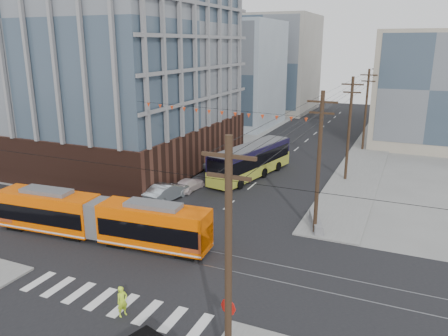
# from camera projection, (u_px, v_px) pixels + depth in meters

# --- Properties ---
(ground) EXTENTS (160.00, 160.00, 0.00)m
(ground) POSITION_uv_depth(u_px,v_px,m) (142.00, 277.00, 27.51)
(ground) COLOR slate
(office_building) EXTENTS (30.00, 25.00, 28.60)m
(office_building) POSITION_uv_depth(u_px,v_px,m) (90.00, 43.00, 52.34)
(office_building) COLOR #381E16
(office_building) RESTS_ON ground
(bg_bldg_nw_near) EXTENTS (18.00, 16.00, 18.00)m
(bg_bldg_nw_near) POSITION_uv_depth(u_px,v_px,m) (225.00, 74.00, 77.37)
(bg_bldg_nw_near) COLOR #8C99A5
(bg_bldg_nw_near) RESTS_ON ground
(bg_bldg_ne_near) EXTENTS (14.00, 14.00, 16.00)m
(bg_bldg_ne_near) POSITION_uv_depth(u_px,v_px,m) (429.00, 89.00, 61.33)
(bg_bldg_ne_near) COLOR gray
(bg_bldg_ne_near) RESTS_ON ground
(bg_bldg_nw_far) EXTENTS (16.00, 18.00, 20.00)m
(bg_bldg_nw_far) POSITION_uv_depth(u_px,v_px,m) (275.00, 64.00, 93.53)
(bg_bldg_nw_far) COLOR gray
(bg_bldg_nw_far) RESTS_ON ground
(bg_bldg_ne_far) EXTENTS (16.00, 16.00, 14.00)m
(bg_bldg_ne_far) POSITION_uv_depth(u_px,v_px,m) (439.00, 85.00, 78.43)
(bg_bldg_ne_far) COLOR #8C99A5
(bg_bldg_ne_far) RESTS_ON ground
(utility_pole_near) EXTENTS (0.30, 0.30, 11.00)m
(utility_pole_near) POSITION_uv_depth(u_px,v_px,m) (228.00, 270.00, 17.42)
(utility_pole_near) COLOR black
(utility_pole_near) RESTS_ON ground
(utility_pole_far) EXTENTS (0.30, 0.30, 11.00)m
(utility_pole_far) POSITION_uv_depth(u_px,v_px,m) (376.00, 98.00, 71.97)
(utility_pole_far) COLOR black
(utility_pole_far) RESTS_ON ground
(streetcar) EXTENTS (17.43, 3.81, 3.33)m
(streetcar) POSITION_uv_depth(u_px,v_px,m) (99.00, 218.00, 32.47)
(streetcar) COLOR #F35700
(streetcar) RESTS_ON ground
(city_bus) EXTENTS (5.26, 13.12, 3.63)m
(city_bus) POSITION_uv_depth(u_px,v_px,m) (251.00, 161.00, 47.81)
(city_bus) COLOR black
(city_bus) RESTS_ON ground
(parked_car_silver) EXTENTS (2.46, 5.27, 1.67)m
(parked_car_silver) POSITION_uv_depth(u_px,v_px,m) (167.00, 192.00, 40.83)
(parked_car_silver) COLOR #9FABB4
(parked_car_silver) RESTS_ON ground
(parked_car_white) EXTENTS (1.96, 4.34, 1.23)m
(parked_car_white) POSITION_uv_depth(u_px,v_px,m) (189.00, 184.00, 43.65)
(parked_car_white) COLOR silver
(parked_car_white) RESTS_ON ground
(parked_car_grey) EXTENTS (3.35, 4.81, 1.22)m
(parked_car_grey) POSITION_uv_depth(u_px,v_px,m) (219.00, 164.00, 51.17)
(parked_car_grey) COLOR slate
(parked_car_grey) RESTS_ON ground
(pedestrian) EXTENTS (0.61, 0.74, 1.74)m
(pedestrian) POSITION_uv_depth(u_px,v_px,m) (122.00, 301.00, 23.43)
(pedestrian) COLOR #D2FF2E
(pedestrian) RESTS_ON ground
(stop_sign) EXTENTS (1.00, 1.00, 2.73)m
(stop_sign) POSITION_uv_depth(u_px,v_px,m) (228.00, 328.00, 20.42)
(stop_sign) COLOR #B6160F
(stop_sign) RESTS_ON ground
(jersey_barrier) EXTENTS (2.20, 4.14, 0.81)m
(jersey_barrier) POSITION_uv_depth(u_px,v_px,m) (316.00, 222.00, 34.99)
(jersey_barrier) COLOR gray
(jersey_barrier) RESTS_ON ground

